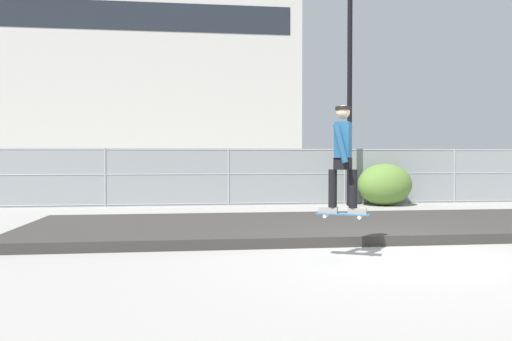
{
  "coord_description": "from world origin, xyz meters",
  "views": [
    {
      "loc": [
        -3.0,
        -7.52,
        1.54
      ],
      "look_at": [
        -1.52,
        4.62,
        1.23
      ],
      "focal_mm": 34.58,
      "sensor_mm": 36.0,
      "label": 1
    }
  ],
  "objects_px": {
    "skater": "(343,153)",
    "parked_car_near": "(213,177)",
    "skateboard": "(343,214)",
    "shrub_left": "(385,185)",
    "street_lamp": "(350,66)",
    "parked_car_mid": "(370,175)"
  },
  "relations": [
    {
      "from": "skater",
      "to": "shrub_left",
      "type": "distance_m",
      "value": 8.94
    },
    {
      "from": "street_lamp",
      "to": "parked_car_mid",
      "type": "relative_size",
      "value": 1.65
    },
    {
      "from": "skater",
      "to": "parked_car_mid",
      "type": "xyz_separation_m",
      "value": [
        4.72,
        11.74,
        -0.78
      ]
    },
    {
      "from": "shrub_left",
      "to": "street_lamp",
      "type": "bearing_deg",
      "value": 175.32
    },
    {
      "from": "parked_car_near",
      "to": "skater",
      "type": "bearing_deg",
      "value": -82.03
    },
    {
      "from": "skateboard",
      "to": "parked_car_near",
      "type": "distance_m",
      "value": 11.49
    },
    {
      "from": "skateboard",
      "to": "street_lamp",
      "type": "bearing_deg",
      "value": 71.68
    },
    {
      "from": "skater",
      "to": "parked_car_near",
      "type": "relative_size",
      "value": 0.37
    },
    {
      "from": "skater",
      "to": "shrub_left",
      "type": "bearing_deg",
      "value": 64.4
    },
    {
      "from": "shrub_left",
      "to": "skater",
      "type": "bearing_deg",
      "value": -115.6
    },
    {
      "from": "street_lamp",
      "to": "shrub_left",
      "type": "bearing_deg",
      "value": -4.68
    },
    {
      "from": "parked_car_near",
      "to": "shrub_left",
      "type": "distance_m",
      "value": 6.39
    },
    {
      "from": "skater",
      "to": "street_lamp",
      "type": "height_order",
      "value": "street_lamp"
    },
    {
      "from": "shrub_left",
      "to": "skateboard",
      "type": "bearing_deg",
      "value": -115.6
    },
    {
      "from": "skateboard",
      "to": "parked_car_near",
      "type": "xyz_separation_m",
      "value": [
        -1.59,
        11.38,
        0.16
      ]
    },
    {
      "from": "skateboard",
      "to": "skater",
      "type": "xyz_separation_m",
      "value": [
        -0.0,
        -0.0,
        0.94
      ]
    },
    {
      "from": "parked_car_mid",
      "to": "shrub_left",
      "type": "height_order",
      "value": "parked_car_mid"
    },
    {
      "from": "skater",
      "to": "parked_car_mid",
      "type": "height_order",
      "value": "skater"
    },
    {
      "from": "skateboard",
      "to": "shrub_left",
      "type": "xyz_separation_m",
      "value": [
        3.84,
        8.01,
        -0.0
      ]
    },
    {
      "from": "skateboard",
      "to": "skater",
      "type": "distance_m",
      "value": 0.94
    },
    {
      "from": "skater",
      "to": "street_lamp",
      "type": "bearing_deg",
      "value": 71.68
    },
    {
      "from": "skateboard",
      "to": "parked_car_near",
      "type": "relative_size",
      "value": 0.18
    }
  ]
}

